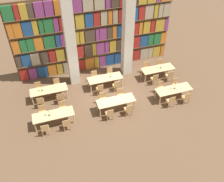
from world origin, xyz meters
The scene contains 39 objects.
ground_plane centered at (0.00, 0.00, 0.00)m, with size 40.00×40.00×0.00m, color brown.
bookshelf_bank centered at (0.00, 3.62, 2.70)m, with size 11.11×0.35×5.50m.
pillar_left centered at (-1.90, 2.41, 3.00)m, with size 0.64×0.64×6.00m.
pillar_center centered at (1.90, 2.41, 3.00)m, with size 0.64×0.64×6.00m.
reading_table_0 centered at (-3.80, -1.10, 0.65)m, with size 2.31×0.80×0.72m.
chair_0 centered at (-4.38, -1.79, 0.46)m, with size 0.42×0.40×0.86m.
chair_1 centered at (-4.38, -0.42, 0.46)m, with size 0.42×0.40×0.86m.
chair_2 centered at (-3.19, -1.79, 0.46)m, with size 0.42×0.40×0.86m.
chair_3 centered at (-3.19, -0.42, 0.46)m, with size 0.42×0.40×0.86m.
desk_lamp_0 centered at (-4.01, -1.10, 1.06)m, with size 0.14×0.14×0.50m.
reading_table_1 centered at (-0.07, -1.09, 0.65)m, with size 2.31×0.80×0.72m.
chair_4 centered at (-0.68, -1.77, 0.46)m, with size 0.42×0.40×0.86m.
chair_5 centered at (-0.68, -0.40, 0.46)m, with size 0.42×0.40×0.86m.
chair_6 centered at (0.49, -1.77, 0.46)m, with size 0.42×0.40×0.86m.
chair_7 centered at (0.49, -0.40, 0.46)m, with size 0.42×0.40×0.86m.
reading_table_2 centered at (3.75, -1.21, 0.65)m, with size 2.31×0.80×0.72m.
chair_8 centered at (3.21, -1.90, 0.46)m, with size 0.42×0.40×0.86m.
chair_9 centered at (3.21, -0.53, 0.46)m, with size 0.42×0.40×0.86m.
chair_10 centered at (4.29, -1.90, 0.46)m, with size 0.42×0.40×0.86m.
chair_11 centered at (4.29, -0.53, 0.46)m, with size 0.42×0.40×0.86m.
desk_lamp_1 centered at (3.81, -1.18, 1.06)m, with size 0.14×0.14×0.49m.
reading_table_3 centered at (-3.78, 1.16, 0.65)m, with size 2.31×0.80×0.72m.
chair_12 centered at (-4.40, 0.48, 0.46)m, with size 0.42×0.40×0.86m.
chair_13 centered at (-4.40, 1.85, 0.46)m, with size 0.42×0.40×0.86m.
chair_14 centered at (-3.19, 0.48, 0.46)m, with size 0.42×0.40×0.86m.
chair_15 centered at (-3.19, 1.85, 0.46)m, with size 0.42×0.40×0.86m.
desk_lamp_2 centered at (-4.17, 1.17, 1.04)m, with size 0.14×0.14×0.47m.
reading_table_4 centered at (-0.05, 1.23, 0.65)m, with size 2.31×0.80×0.72m.
chair_16 centered at (-0.61, 0.54, 0.46)m, with size 0.42×0.40×0.86m.
chair_17 centered at (-0.61, 1.91, 0.46)m, with size 0.42×0.40×0.86m.
chair_18 centered at (0.52, 0.54, 0.46)m, with size 0.42×0.40×0.86m.
chair_19 centered at (0.52, 1.91, 0.46)m, with size 0.42×0.40×0.86m.
desk_lamp_3 centered at (0.32, 1.22, 1.04)m, with size 0.14×0.14×0.47m.
reading_table_5 centered at (3.77, 1.11, 0.65)m, with size 2.31×0.80×0.72m.
chair_20 centered at (3.22, 0.43, 0.46)m, with size 0.42×0.40×0.86m.
chair_21 centered at (3.22, 1.80, 0.46)m, with size 0.42×0.40×0.86m.
chair_22 centered at (4.34, 0.43, 0.46)m, with size 0.42×0.40×0.86m.
chair_23 centered at (4.34, 1.80, 0.46)m, with size 0.42×0.40×0.86m.
desk_lamp_4 centered at (3.97, 1.12, 1.02)m, with size 0.14×0.14×0.44m.
Camera 1 is at (-3.63, -11.40, 10.90)m, focal length 40.00 mm.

